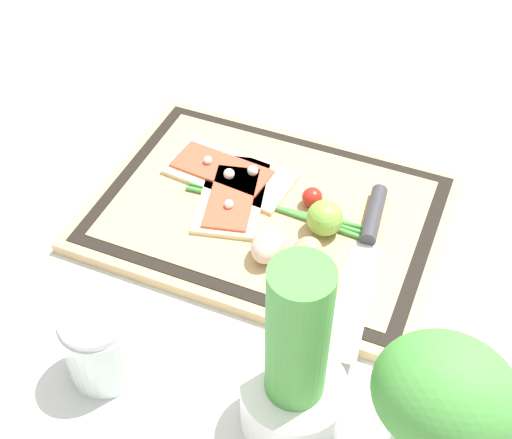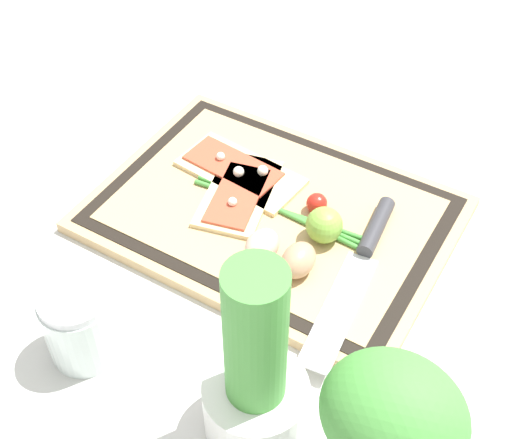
{
  "view_description": "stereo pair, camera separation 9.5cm",
  "coord_description": "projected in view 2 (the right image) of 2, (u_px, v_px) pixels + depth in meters",
  "views": [
    {
      "loc": [
        -0.25,
        0.65,
        0.72
      ],
      "look_at": [
        0.0,
        0.04,
        0.04
      ],
      "focal_mm": 50.0,
      "sensor_mm": 36.0,
      "label": 1
    },
    {
      "loc": [
        -0.34,
        0.61,
        0.72
      ],
      "look_at": [
        0.0,
        0.04,
        0.04
      ],
      "focal_mm": 50.0,
      "sensor_mm": 36.0,
      "label": 2
    }
  ],
  "objects": [
    {
      "name": "herb_glass",
      "position": [
        389.0,
        431.0,
        0.64
      ],
      "size": [
        0.13,
        0.12,
        0.21
      ],
      "color": "silver",
      "rests_on": "ground_plane"
    },
    {
      "name": "cherry_tomato_red",
      "position": [
        317.0,
        203.0,
        0.97
      ],
      "size": [
        0.03,
        0.03,
        0.03
      ],
      "primitive_type": "sphere",
      "color": "red",
      "rests_on": "cutting_board"
    },
    {
      "name": "ground_plane",
      "position": [
        272.0,
        219.0,
        1.0
      ],
      "size": [
        6.0,
        6.0,
        0.0
      ],
      "primitive_type": "plane",
      "color": "silver"
    },
    {
      "name": "lime",
      "position": [
        324.0,
        225.0,
        0.93
      ],
      "size": [
        0.05,
        0.05,
        0.05
      ],
      "primitive_type": "sphere",
      "color": "#7FB742",
      "rests_on": "cutting_board"
    },
    {
      "name": "pizza_slice_near",
      "position": [
        239.0,
        170.0,
        1.03
      ],
      "size": [
        0.19,
        0.11,
        0.02
      ],
      "color": "beige",
      "rests_on": "cutting_board"
    },
    {
      "name": "scallion_bunch",
      "position": [
        277.0,
        210.0,
        0.98
      ],
      "size": [
        0.26,
        0.03,
        0.01
      ],
      "color": "#47933D",
      "rests_on": "cutting_board"
    },
    {
      "name": "sauce_jar",
      "position": [
        81.0,
        327.0,
        0.82
      ],
      "size": [
        0.08,
        0.08,
        0.1
      ],
      "color": "silver",
      "rests_on": "ground_plane"
    },
    {
      "name": "knife",
      "position": [
        365.0,
        251.0,
        0.92
      ],
      "size": [
        0.06,
        0.29,
        0.02
      ],
      "color": "silver",
      "rests_on": "cutting_board"
    },
    {
      "name": "herb_pot",
      "position": [
        256.0,
        381.0,
        0.72
      ],
      "size": [
        0.11,
        0.11,
        0.25
      ],
      "color": "white",
      "rests_on": "ground_plane"
    },
    {
      "name": "cutting_board",
      "position": [
        272.0,
        214.0,
        0.99
      ],
      "size": [
        0.48,
        0.35,
        0.02
      ],
      "color": "tan",
      "rests_on": "ground_plane"
    },
    {
      "name": "egg_pink",
      "position": [
        262.0,
        246.0,
        0.91
      ],
      "size": [
        0.04,
        0.05,
        0.04
      ],
      "primitive_type": "ellipsoid",
      "color": "beige",
      "rests_on": "cutting_board"
    },
    {
      "name": "egg_brown",
      "position": [
        298.0,
        260.0,
        0.89
      ],
      "size": [
        0.04,
        0.05,
        0.04
      ],
      "primitive_type": "ellipsoid",
      "color": "tan",
      "rests_on": "cutting_board"
    },
    {
      "name": "pizza_slice_far",
      "position": [
        239.0,
        193.0,
        1.0
      ],
      "size": [
        0.12,
        0.18,
        0.02
      ],
      "color": "beige",
      "rests_on": "cutting_board"
    }
  ]
}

